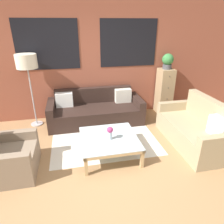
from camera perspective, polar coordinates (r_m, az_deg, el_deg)
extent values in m
plane|color=#9E754C|center=(3.41, -0.50, -17.26)|extent=(16.00, 16.00, 0.00)
cube|color=brown|center=(5.04, -6.26, 14.26)|extent=(8.40, 0.08, 2.80)
cube|color=black|center=(4.94, -17.98, 17.78)|extent=(1.40, 0.01, 1.10)
cube|color=black|center=(5.13, 4.80, 18.99)|extent=(1.40, 0.01, 1.10)
cube|color=silver|center=(4.34, -2.43, -7.10)|extent=(2.14, 1.77, 0.00)
cube|color=black|center=(4.82, -4.44, -1.16)|extent=(1.91, 0.72, 0.40)
cube|color=black|center=(5.14, -5.18, 2.80)|extent=(1.91, 0.16, 0.78)
cube|color=black|center=(4.85, -16.82, -0.84)|extent=(0.16, 0.88, 0.58)
cube|color=black|center=(5.07, 7.07, 1.17)|extent=(0.16, 0.88, 0.58)
cube|color=white|center=(4.91, -13.47, 3.39)|extent=(0.40, 0.16, 0.34)
cube|color=beige|center=(5.06, 3.18, 4.68)|extent=(0.40, 0.16, 0.34)
cube|color=tan|center=(4.29, 20.88, -6.02)|extent=(0.64, 1.38, 0.42)
cube|color=tan|center=(4.40, 25.77, -2.45)|extent=(0.16, 1.38, 0.92)
cube|color=tan|center=(4.86, 17.28, -0.58)|extent=(0.80, 0.14, 0.62)
cube|color=tan|center=(3.78, 28.13, -9.97)|extent=(0.80, 0.14, 0.62)
cube|color=white|center=(3.94, 28.17, -3.93)|extent=(0.16, 0.40, 0.34)
cube|color=#84705B|center=(3.68, -25.74, -12.55)|extent=(0.64, 0.57, 0.40)
cube|color=#84705B|center=(3.38, -28.61, -15.01)|extent=(0.80, 0.14, 0.56)
cube|color=#84705B|center=(3.95, -26.02, -8.60)|extent=(0.80, 0.14, 0.56)
cube|color=silver|center=(3.62, -0.81, -7.41)|extent=(1.01, 1.01, 0.01)
cube|color=tan|center=(3.25, 0.88, -12.22)|extent=(1.01, 0.05, 0.05)
cube|color=tan|center=(4.05, -2.13, -4.30)|extent=(1.01, 0.05, 0.05)
cube|color=tan|center=(3.59, -8.43, -8.58)|extent=(0.05, 1.01, 0.05)
cube|color=tan|center=(3.74, 6.48, -6.98)|extent=(0.05, 1.01, 0.05)
cube|color=tan|center=(3.30, -7.43, -15.10)|extent=(0.06, 0.05, 0.35)
cube|color=tan|center=(3.46, 8.59, -13.03)|extent=(0.05, 0.05, 0.35)
cube|color=tan|center=(4.07, -8.62, -6.86)|extent=(0.06, 0.05, 0.35)
cube|color=tan|center=(4.20, 4.26, -5.55)|extent=(0.05, 0.05, 0.35)
cylinder|color=#B2B2B7|center=(5.19, -20.62, -3.13)|extent=(0.28, 0.28, 0.02)
cylinder|color=#B2B2B7|center=(4.94, -21.76, 3.89)|extent=(0.03, 0.03, 1.34)
cylinder|color=beige|center=(4.74, -23.29, 13.19)|extent=(0.45, 0.45, 0.30)
cube|color=tan|center=(5.51, 14.71, 5.78)|extent=(0.36, 0.39, 1.18)
sphere|color=#38332D|center=(5.22, 16.18, 9.71)|extent=(0.02, 0.02, 0.02)
sphere|color=#38332D|center=(5.30, 15.81, 6.62)|extent=(0.02, 0.02, 0.02)
sphere|color=#38332D|center=(5.39, 15.46, 3.62)|extent=(0.02, 0.02, 0.02)
sphere|color=#38332D|center=(5.50, 15.12, 0.74)|extent=(0.02, 0.02, 0.02)
cylinder|color=#47474C|center=(5.35, 15.45, 12.39)|extent=(0.22, 0.22, 0.12)
sphere|color=#387A3D|center=(5.32, 15.67, 14.28)|extent=(0.28, 0.28, 0.28)
cylinder|color=#ADBCC6|center=(3.54, -0.58, -6.69)|extent=(0.07, 0.07, 0.15)
sphere|color=#9E3366|center=(3.49, -0.58, -5.11)|extent=(0.11, 0.11, 0.11)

